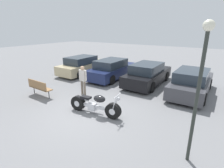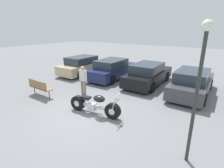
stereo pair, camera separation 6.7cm
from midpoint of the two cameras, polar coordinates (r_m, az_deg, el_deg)
The scene contains 9 objects.
ground_plane at distance 7.64m, azimuth -8.39°, elevation -9.50°, with size 60.00×60.00×0.00m, color slate.
motorcycle at distance 7.40m, azimuth -6.06°, elevation -6.73°, with size 2.39×0.66×1.03m.
parked_car_champagne at distance 14.07m, azimuth -9.59°, elevation 6.00°, with size 1.80×4.39×1.37m.
parked_car_navy at distance 12.57m, azimuth -0.07°, elevation 4.82°, with size 1.80×4.39×1.37m.
parked_car_black at distance 11.41m, azimuth 11.39°, elevation 3.11°, with size 1.80×4.39×1.37m.
parked_car_dark_grey at distance 10.43m, azimuth 24.34°, elevation 0.42°, with size 1.80×4.39×1.37m.
park_bench at distance 9.94m, azimuth -22.90°, elevation -0.79°, with size 1.56×0.46×0.89m.
lamp_post at distance 4.61m, azimuth 26.57°, elevation 2.33°, with size 0.26×0.26×3.67m.
person_standing at distance 9.41m, azimuth -9.70°, elevation 1.92°, with size 0.52×0.21×1.59m.
Camera 1 is at (4.56, -5.03, 3.50)m, focal length 28.00 mm.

